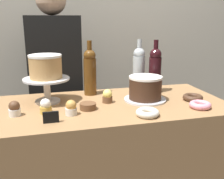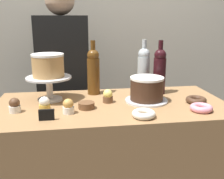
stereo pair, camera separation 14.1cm
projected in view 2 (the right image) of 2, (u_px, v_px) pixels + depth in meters
back_wall at (96, 29)px, 2.18m from camera, size 6.00×0.05×2.60m
display_counter at (112, 179)px, 1.56m from camera, size 1.26×0.62×0.93m
cake_stand_pedestal at (49, 84)px, 1.47m from camera, size 0.25×0.25×0.14m
white_layer_cake at (48, 65)px, 1.45m from camera, size 0.18×0.18×0.13m
silver_serving_platter at (146, 100)px, 1.48m from camera, size 0.24×0.24×0.01m
chocolate_round_cake at (147, 88)px, 1.46m from camera, size 0.18×0.18×0.13m
wine_bottle_amber at (93, 71)px, 1.59m from camera, size 0.08×0.08×0.33m
wine_bottle_dark_red at (160, 70)px, 1.60m from camera, size 0.08×0.08×0.33m
wine_bottle_clear at (144, 69)px, 1.65m from camera, size 0.08×0.08×0.33m
cupcake_caramel at (68, 106)px, 1.28m from camera, size 0.06×0.06×0.07m
cupcake_lemon at (108, 96)px, 1.45m from camera, size 0.06×0.06×0.07m
cupcake_chocolate at (15, 106)px, 1.30m from camera, size 0.06×0.06×0.07m
cupcake_vanilla at (45, 104)px, 1.31m from camera, size 0.06×0.06×0.07m
donut_sugar at (144, 114)px, 1.24m from camera, size 0.11×0.11×0.03m
donut_chocolate at (196, 100)px, 1.45m from camera, size 0.11×0.11×0.03m
donut_pink at (201, 108)px, 1.32m from camera, size 0.11×0.11×0.03m
cookie_stack at (86, 105)px, 1.36m from camera, size 0.08×0.08×0.03m
price_sign_chalkboard at (47, 115)px, 1.20m from camera, size 0.07×0.01×0.05m
barista_figure at (64, 94)px, 1.95m from camera, size 0.36×0.22×1.60m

